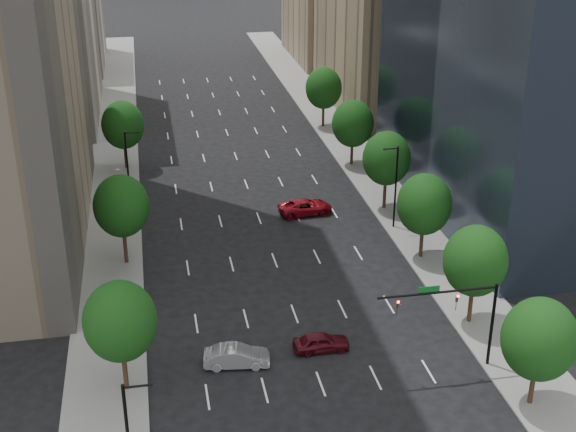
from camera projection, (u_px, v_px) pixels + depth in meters
sidewalk_left at (112, 229)px, 81.82m from camera, size 6.00×200.00×0.15m
sidewalk_right at (397, 207)px, 87.05m from camera, size 6.00×200.00×0.15m
filler_left at (62, 17)px, 144.65m from camera, size 14.00×26.00×18.00m
parking_tan_right at (381, 8)px, 118.36m from camera, size 14.00×30.00×30.00m
filler_right at (329, 16)px, 150.80m from camera, size 14.00×26.00×16.00m
tree_right_0 at (539, 339)px, 53.25m from camera, size 5.20×5.20×8.39m
tree_right_1 at (475, 261)px, 62.96m from camera, size 5.20×5.20×8.75m
tree_right_2 at (424, 204)px, 73.77m from camera, size 5.20×5.20×8.61m
tree_right_3 at (387, 158)px, 84.40m from camera, size 5.20×5.20×8.89m
tree_right_4 at (353, 124)px, 97.13m from camera, size 5.20×5.20×8.46m
tree_right_5 at (324, 88)px, 111.34m from camera, size 5.20×5.20×8.75m
tree_left_0 at (120, 321)px, 54.65m from camera, size 5.20×5.20×8.75m
tree_left_1 at (121, 206)px, 72.49m from camera, size 5.20×5.20×8.97m
tree_left_2 at (123, 125)px, 95.90m from camera, size 5.20×5.20×8.68m
streetlight_rn at (395, 185)px, 80.26m from camera, size 1.70×0.20×9.00m
streetlight_ln at (128, 168)px, 84.69m from camera, size 1.70×0.20×9.00m
traffic_signal at (463, 309)px, 57.23m from camera, size 9.12×0.40×7.38m
car_maroon at (321, 342)px, 61.26m from camera, size 4.43×1.80×1.51m
car_silver at (237, 356)px, 59.36m from camera, size 5.16×2.35×1.64m
car_red_far at (305, 207)px, 85.19m from camera, size 6.13×3.32×1.63m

